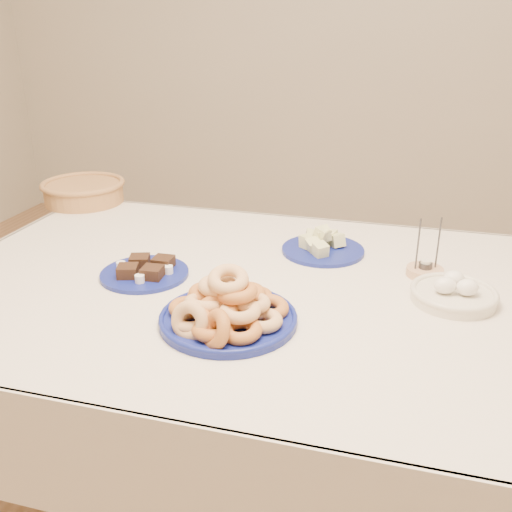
# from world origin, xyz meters

# --- Properties ---
(ground) EXTENTS (5.00, 5.00, 0.00)m
(ground) POSITION_xyz_m (0.00, 0.00, 0.00)
(ground) COLOR #966A47
(ground) RESTS_ON ground
(dining_table) EXTENTS (1.71, 1.11, 0.75)m
(dining_table) POSITION_xyz_m (0.00, 0.00, 0.64)
(dining_table) COLOR brown
(dining_table) RESTS_ON ground
(donut_platter) EXTENTS (0.40, 0.40, 0.14)m
(donut_platter) POSITION_xyz_m (-0.02, -0.21, 0.79)
(donut_platter) COLOR navy
(donut_platter) RESTS_ON dining_table
(melon_plate) EXTENTS (0.30, 0.30, 0.08)m
(melon_plate) POSITION_xyz_m (0.11, 0.26, 0.77)
(melon_plate) COLOR navy
(melon_plate) RESTS_ON dining_table
(brownie_plate) EXTENTS (0.29, 0.29, 0.04)m
(brownie_plate) POSITION_xyz_m (-0.31, -0.03, 0.76)
(brownie_plate) COLOR navy
(brownie_plate) RESTS_ON dining_table
(wicker_basket) EXTENTS (0.34, 0.34, 0.08)m
(wicker_basket) POSITION_xyz_m (-0.81, 0.50, 0.79)
(wicker_basket) COLOR olive
(wicker_basket) RESTS_ON dining_table
(candle_holder) EXTENTS (0.13, 0.13, 0.16)m
(candle_holder) POSITION_xyz_m (0.40, 0.17, 0.77)
(candle_holder) COLOR tan
(candle_holder) RESTS_ON dining_table
(egg_bowl) EXTENTS (0.25, 0.25, 0.07)m
(egg_bowl) POSITION_xyz_m (0.46, 0.04, 0.77)
(egg_bowl) COLOR beige
(egg_bowl) RESTS_ON dining_table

